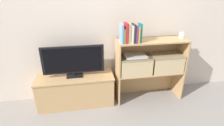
# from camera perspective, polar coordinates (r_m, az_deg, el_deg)

# --- Properties ---
(ground_plane) EXTENTS (16.00, 16.00, 0.00)m
(ground_plane) POSITION_cam_1_polar(r_m,az_deg,el_deg) (2.62, 0.65, -13.97)
(ground_plane) COLOR gray
(wall_back) EXTENTS (10.00, 0.05, 2.40)m
(wall_back) POSITION_cam_1_polar(r_m,az_deg,el_deg) (2.53, -1.02, 14.57)
(wall_back) COLOR beige
(wall_back) RESTS_ON ground_plane
(tv_stand) EXTENTS (1.08, 0.41, 0.44)m
(tv_stand) POSITION_cam_1_polar(r_m,az_deg,el_deg) (2.63, -11.63, -8.46)
(tv_stand) COLOR tan
(tv_stand) RESTS_ON ground_plane
(tv) EXTENTS (0.83, 0.14, 0.44)m
(tv) POSITION_cam_1_polar(r_m,az_deg,el_deg) (2.42, -12.51, 0.83)
(tv) COLOR black
(tv) RESTS_ON tv_stand
(bookshelf_lower_tier) EXTENTS (0.99, 0.34, 0.45)m
(bookshelf_lower_tier) POSITION_cam_1_polar(r_m,az_deg,el_deg) (2.79, 11.27, -4.85)
(bookshelf_lower_tier) COLOR tan
(bookshelf_lower_tier) RESTS_ON ground_plane
(bookshelf_upper_tier) EXTENTS (0.99, 0.34, 0.48)m
(bookshelf_upper_tier) POSITION_cam_1_polar(r_m,az_deg,el_deg) (2.60, 12.07, 4.19)
(bookshelf_upper_tier) COLOR tan
(bookshelf_upper_tier) RESTS_ON bookshelf_lower_tier
(book_skyblue) EXTENTS (0.03, 0.15, 0.25)m
(book_skyblue) POSITION_cam_1_polar(r_m,az_deg,el_deg) (2.27, 3.08, 9.58)
(book_skyblue) COLOR #709ECC
(book_skyblue) RESTS_ON bookshelf_upper_tier
(book_olive) EXTENTS (0.02, 0.15, 0.19)m
(book_olive) POSITION_cam_1_polar(r_m,az_deg,el_deg) (2.28, 3.81, 8.91)
(book_olive) COLOR olive
(book_olive) RESTS_ON bookshelf_upper_tier
(book_crimson) EXTENTS (0.03, 0.15, 0.26)m
(book_crimson) POSITION_cam_1_polar(r_m,az_deg,el_deg) (2.28, 4.59, 9.80)
(book_crimson) COLOR #B22328
(book_crimson) RESTS_ON bookshelf_upper_tier
(book_tan) EXTENTS (0.03, 0.15, 0.25)m
(book_tan) POSITION_cam_1_polar(r_m,az_deg,el_deg) (2.29, 5.47, 9.69)
(book_tan) COLOR tan
(book_tan) RESTS_ON bookshelf_upper_tier
(book_ivory) EXTENTS (0.03, 0.15, 0.22)m
(book_ivory) POSITION_cam_1_polar(r_m,az_deg,el_deg) (2.30, 6.33, 9.42)
(book_ivory) COLOR silver
(book_ivory) RESTS_ON bookshelf_upper_tier
(book_charcoal) EXTENTS (0.02, 0.15, 0.24)m
(book_charcoal) POSITION_cam_1_polar(r_m,az_deg,el_deg) (2.31, 7.01, 9.64)
(book_charcoal) COLOR #232328
(book_charcoal) RESTS_ON bookshelf_upper_tier
(book_plum) EXTENTS (0.02, 0.16, 0.22)m
(book_plum) POSITION_cam_1_polar(r_m,az_deg,el_deg) (2.32, 7.72, 9.43)
(book_plum) COLOR #6B2D66
(book_plum) RESTS_ON bookshelf_upper_tier
(book_mustard) EXTENTS (0.02, 0.16, 0.20)m
(book_mustard) POSITION_cam_1_polar(r_m,az_deg,el_deg) (2.33, 8.36, 9.23)
(book_mustard) COLOR gold
(book_mustard) RESTS_ON bookshelf_upper_tier
(book_teal) EXTENTS (0.02, 0.13, 0.25)m
(book_teal) POSITION_cam_1_polar(r_m,az_deg,el_deg) (2.33, 9.11, 9.75)
(book_teal) COLOR #1E7075
(book_teal) RESTS_ON bookshelf_upper_tier
(baby_monitor) EXTENTS (0.05, 0.04, 0.12)m
(baby_monitor) POSITION_cam_1_polar(r_m,az_deg,el_deg) (2.68, 21.74, 8.40)
(baby_monitor) COLOR white
(baby_monitor) RESTS_ON bookshelf_upper_tier
(storage_basket_left) EXTENTS (0.45, 0.31, 0.25)m
(storage_basket_left) POSITION_cam_1_polar(r_m,az_deg,el_deg) (2.52, 7.37, -0.26)
(storage_basket_left) COLOR tan
(storage_basket_left) RESTS_ON bookshelf_lower_tier
(storage_basket_right) EXTENTS (0.45, 0.31, 0.25)m
(storage_basket_right) POSITION_cam_1_polar(r_m,az_deg,el_deg) (2.69, 17.08, 0.44)
(storage_basket_right) COLOR tan
(storage_basket_right) RESTS_ON bookshelf_lower_tier
(laptop) EXTENTS (0.30, 0.23, 0.02)m
(laptop) POSITION_cam_1_polar(r_m,az_deg,el_deg) (2.47, 7.52, 2.41)
(laptop) COLOR #BCBCC1
(laptop) RESTS_ON storage_basket_left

